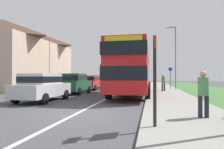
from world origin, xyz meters
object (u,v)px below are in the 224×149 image
parked_car_dark_green (75,83)px  bus_stop_sign (155,74)px  parked_car_red (91,82)px  pedestrian_at_stop (203,92)px  parked_car_silver (42,86)px  parked_car_grey (101,81)px  street_lamp_mid (174,53)px  double_decker_bus (132,68)px  cycle_route_sign (170,77)px  pedestrian_walking_away (163,82)px

parked_car_dark_green → bus_stop_sign: 12.03m
parked_car_red → pedestrian_at_stop: bearing=-58.5°
parked_car_silver → parked_car_dark_green: size_ratio=1.04×
parked_car_red → parked_car_dark_green: bearing=-88.9°
parked_car_grey → bus_stop_sign: (6.71, -19.96, 0.64)m
bus_stop_sign → street_lamp_mid: (2.44, 16.35, 2.45)m
pedestrian_at_stop → double_decker_bus: bearing=111.7°
double_decker_bus → street_lamp_mid: street_lamp_mid is taller
cycle_route_sign → street_lamp_mid: size_ratio=0.37×
double_decker_bus → parked_car_silver: (-4.93, -4.34, -1.24)m
bus_stop_sign → street_lamp_mid: street_lamp_mid is taller
double_decker_bus → cycle_route_sign: 8.47m
parked_car_red → street_lamp_mid: size_ratio=0.62×
bus_stop_sign → street_lamp_mid: bearing=81.5°
pedestrian_walking_away → street_lamp_mid: (1.38, 3.20, 3.01)m
parked_car_silver → parked_car_grey: same height
parked_car_silver → pedestrian_walking_away: size_ratio=2.46×
double_decker_bus → street_lamp_mid: (3.97, 6.99, 1.84)m
double_decker_bus → pedestrian_walking_away: double_decker_bus is taller
parked_car_red → pedestrian_walking_away: pedestrian_walking_away is taller
parked_car_silver → pedestrian_at_stop: (8.07, -3.55, 0.07)m
street_lamp_mid → pedestrian_at_stop: bearing=-93.2°
double_decker_bus → parked_car_grey: size_ratio=2.28×
cycle_route_sign → bus_stop_sign: bearing=-96.9°
parked_car_red → parked_car_grey: 5.09m
parked_car_grey → pedestrian_at_stop: bearing=-65.8°
parked_car_grey → street_lamp_mid: (9.15, -3.60, 3.08)m
parked_car_silver → parked_car_grey: size_ratio=0.97×
cycle_route_sign → parked_car_dark_green: bearing=-141.1°
pedestrian_at_stop → parked_car_grey: bearing=114.2°
parked_car_silver → pedestrian_walking_away: (7.52, 8.12, 0.07)m
bus_stop_sign → pedestrian_at_stop: bearing=42.6°
double_decker_bus → bus_stop_sign: bearing=-80.7°
double_decker_bus → bus_stop_sign: (1.53, -9.37, -0.60)m
pedestrian_walking_away → parked_car_grey: bearing=138.8°
parked_car_red → bus_stop_sign: 16.28m
parked_car_red → pedestrian_at_stop: size_ratio=2.56×
parked_car_red → pedestrian_walking_away: size_ratio=2.56×
pedestrian_at_stop → street_lamp_mid: bearing=86.8°
parked_car_dark_green → street_lamp_mid: street_lamp_mid is taller
pedestrian_walking_away → cycle_route_sign: 4.00m
parked_car_grey → pedestrian_walking_away: size_ratio=2.52×
double_decker_bus → parked_car_red: (-5.06, 5.50, -1.27)m
parked_car_dark_green → parked_car_red: (-0.09, 4.77, -0.07)m
parked_car_red → street_lamp_mid: bearing=9.3°
double_decker_bus → parked_car_silver: double_decker_bus is taller
parked_car_dark_green → pedestrian_walking_away: bearing=22.0°
pedestrian_walking_away → bus_stop_sign: bearing=-94.6°
parked_car_red → parked_car_grey: bearing=91.3°
double_decker_bus → cycle_route_sign: bearing=64.8°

